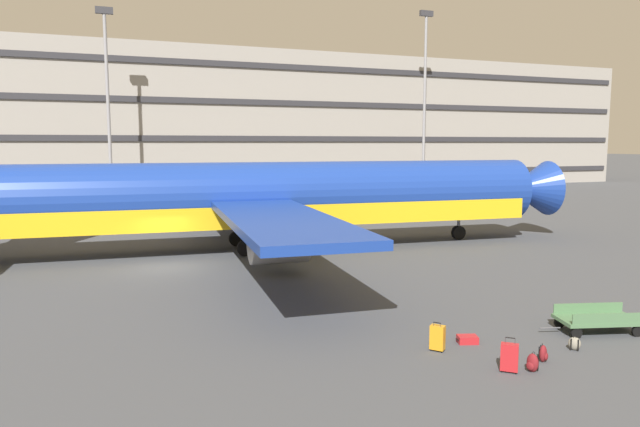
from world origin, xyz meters
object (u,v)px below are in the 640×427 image
(backpack_navy, at_px, (543,354))
(suitcase_purple, at_px, (509,357))
(backpack_large, at_px, (575,344))
(suitcase_laid_flat, at_px, (467,339))
(airliner, at_px, (256,199))
(baggage_cart, at_px, (598,320))
(backpack_black, at_px, (532,363))
(suitcase_upright, at_px, (437,337))

(backpack_navy, bearing_deg, suitcase_purple, -169.71)
(backpack_large, bearing_deg, suitcase_laid_flat, 148.06)
(backpack_large, bearing_deg, suitcase_purple, -166.93)
(suitcase_laid_flat, bearing_deg, airliner, 96.75)
(airliner, height_order, backpack_navy, airliner)
(backpack_navy, bearing_deg, baggage_cart, 22.53)
(backpack_black, bearing_deg, suitcase_purple, 160.10)
(suitcase_upright, bearing_deg, backpack_navy, -38.25)
(airliner, relative_size, suitcase_purple, 42.54)
(baggage_cart, bearing_deg, suitcase_upright, 176.40)
(suitcase_laid_flat, bearing_deg, backpack_navy, -62.47)
(backpack_navy, relative_size, backpack_black, 0.96)
(backpack_large, bearing_deg, baggage_cart, 27.65)
(suitcase_laid_flat, height_order, backpack_large, backpack_large)
(suitcase_upright, height_order, baggage_cart, suitcase_upright)
(suitcase_purple, xyz_separation_m, baggage_cart, (5.00, 1.75, 0.00))
(suitcase_purple, bearing_deg, backpack_navy, 10.29)
(suitcase_laid_flat, bearing_deg, backpack_large, -31.94)
(suitcase_laid_flat, relative_size, backpack_large, 1.55)
(suitcase_laid_flat, relative_size, backpack_black, 1.26)
(suitcase_laid_flat, xyz_separation_m, suitcase_purple, (-0.31, -2.37, 0.31))
(suitcase_laid_flat, height_order, suitcase_purple, suitcase_purple)
(suitcase_laid_flat, distance_m, backpack_large, 3.17)
(suitcase_upright, bearing_deg, backpack_black, -56.30)
(suitcase_purple, height_order, backpack_navy, suitcase_purple)
(suitcase_purple, xyz_separation_m, backpack_black, (0.60, -0.22, -0.18))
(suitcase_upright, distance_m, baggage_cart, 5.97)
(airliner, height_order, backpack_black, airliner)
(backpack_large, xyz_separation_m, baggage_cart, (2.01, 1.05, 0.23))
(backpack_black, bearing_deg, backpack_navy, 30.44)
(airliner, bearing_deg, backpack_large, -76.26)
(backpack_navy, xyz_separation_m, backpack_large, (1.59, 0.44, -0.04))
(suitcase_upright, bearing_deg, suitcase_laid_flat, 11.28)
(backpack_navy, bearing_deg, airliner, 99.12)
(airliner, xyz_separation_m, backpack_black, (2.44, -20.68, -2.81))
(backpack_black, bearing_deg, backpack_large, 20.89)
(suitcase_upright, relative_size, backpack_black, 1.61)
(airliner, relative_size, suitcase_laid_flat, 56.98)
(airliner, distance_m, baggage_cart, 20.10)
(baggage_cart, bearing_deg, backpack_navy, -157.47)
(backpack_black, height_order, baggage_cart, baggage_cart)
(backpack_navy, bearing_deg, backpack_black, -149.56)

